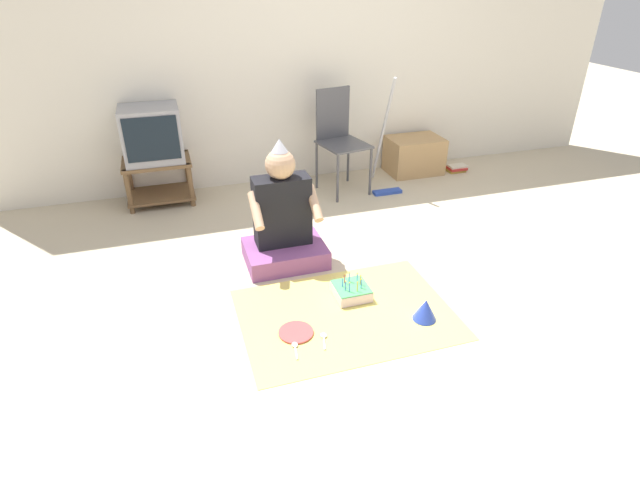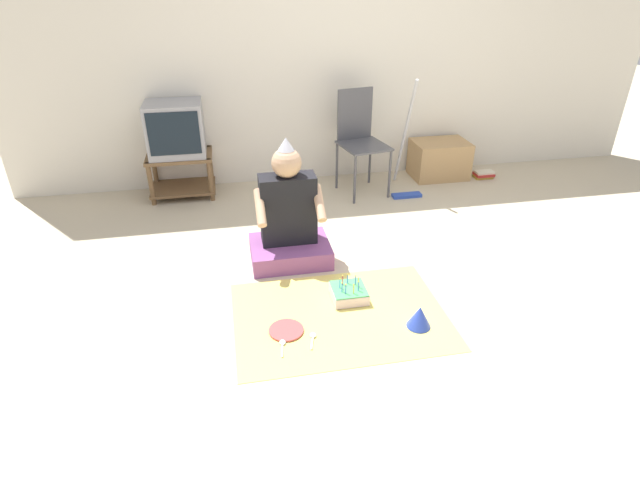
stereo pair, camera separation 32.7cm
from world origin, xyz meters
The scene contains 15 objects.
ground_plane centered at (0.00, 0.00, 0.00)m, with size 16.00×16.00×0.00m, color beige.
wall_back centered at (0.00, 2.21, 1.27)m, with size 6.40×0.06×2.55m.
tv_stand centered at (-1.62, 1.97, 0.24)m, with size 0.59×0.43×0.41m.
tv centered at (-1.62, 1.97, 0.64)m, with size 0.50×0.42×0.48m.
folding_chair centered at (0.06, 1.78, 0.54)m, with size 0.48×0.51×0.95m.
cardboard_box_stack centered at (0.96, 1.96, 0.19)m, with size 0.55×0.40×0.37m.
dust_mop centered at (0.47, 1.61, 0.31)m, with size 0.28×0.43×1.09m.
book_pile centered at (1.42, 1.82, 0.04)m, with size 0.20×0.14×0.07m.
person_seated centered at (-0.78, 0.60, 0.31)m, with size 0.58×0.44×0.93m.
party_cloth centered at (-0.57, -0.17, 0.00)m, with size 1.33×0.95×0.01m.
birthday_cake centered at (-0.48, 0.00, 0.05)m, with size 0.22×0.22×0.15m.
party_hat_blue centered at (-0.13, -0.36, 0.08)m, with size 0.15×0.15×0.14m.
paper_plate centered at (-0.93, -0.26, 0.01)m, with size 0.21×0.21×0.01m.
plastic_spoon_near centered at (-0.78, -0.35, 0.01)m, with size 0.05×0.14×0.01m.
plastic_spoon_far centered at (-0.97, -0.38, 0.01)m, with size 0.04×0.14×0.01m.
Camera 1 is at (-1.50, -2.54, 1.93)m, focal length 28.00 mm.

